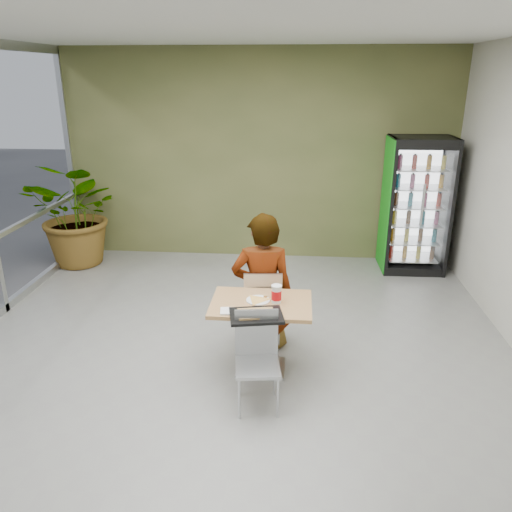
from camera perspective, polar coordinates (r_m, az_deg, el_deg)
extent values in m
plane|color=gray|center=(5.10, -3.08, -13.38)|extent=(7.00, 7.00, 0.00)
cube|color=tan|center=(4.81, 0.60, -5.51)|extent=(0.97, 0.68, 0.04)
cylinder|color=#AEB0B3|center=(4.98, 0.58, -9.40)|extent=(0.10, 0.10, 0.71)
cube|color=#AEB0B3|center=(5.15, 0.57, -12.66)|extent=(0.48, 0.39, 0.04)
cube|color=#AEB0B3|center=(5.44, 0.76, -5.89)|extent=(0.43, 0.43, 0.03)
cube|color=#AEB0B3|center=(5.17, 0.80, -4.46)|extent=(0.40, 0.06, 0.47)
cylinder|color=#AEB0B3|center=(5.69, 2.44, -7.05)|extent=(0.02, 0.02, 0.42)
cylinder|color=#AEB0B3|center=(5.69, -1.00, -7.06)|extent=(0.02, 0.02, 0.42)
cylinder|color=#AEB0B3|center=(5.39, 2.60, -8.70)|extent=(0.02, 0.02, 0.42)
cylinder|color=#AEB0B3|center=(5.39, -1.05, -8.71)|extent=(0.02, 0.02, 0.42)
cube|color=#AEB0B3|center=(4.45, 0.18, -12.50)|extent=(0.43, 0.43, 0.03)
cube|color=#AEB0B3|center=(4.49, 0.05, -8.78)|extent=(0.38, 0.08, 0.46)
cylinder|color=#AEB0B3|center=(4.42, -1.92, -15.95)|extent=(0.02, 0.02, 0.41)
cylinder|color=#AEB0B3|center=(4.44, 2.50, -15.82)|extent=(0.02, 0.02, 0.41)
cylinder|color=#AEB0B3|center=(4.69, -2.00, -13.58)|extent=(0.02, 0.02, 0.41)
cylinder|color=#AEB0B3|center=(4.71, 2.12, -13.47)|extent=(0.02, 0.02, 0.41)
imported|color=black|center=(5.32, 0.73, -4.43)|extent=(0.70, 0.48, 1.80)
cylinder|color=white|center=(4.82, 0.25, -5.08)|extent=(0.23, 0.23, 0.01)
cylinder|color=white|center=(4.76, 2.35, -4.41)|extent=(0.09, 0.09, 0.17)
cylinder|color=red|center=(4.77, 2.35, -4.46)|extent=(0.10, 0.10, 0.09)
cylinder|color=white|center=(4.73, 2.37, -3.44)|extent=(0.10, 0.10, 0.01)
cube|color=white|center=(4.61, -3.21, -6.31)|extent=(0.16, 0.16, 0.02)
cube|color=black|center=(4.51, 0.03, -6.84)|extent=(0.53, 0.43, 0.03)
cube|color=black|center=(7.72, 17.83, 5.51)|extent=(0.90, 0.71, 1.98)
cube|color=#18A01C|center=(7.63, 14.51, 5.68)|extent=(0.02, 0.68, 1.94)
cube|color=silver|center=(7.40, 18.39, 5.00)|extent=(0.71, 0.02, 1.58)
imported|color=#2C6E2F|center=(8.06, -19.55, 4.61)|extent=(1.73, 1.59, 1.62)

